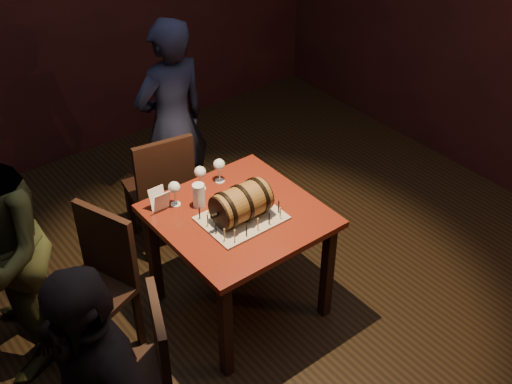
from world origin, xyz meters
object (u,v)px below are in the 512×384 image
(wine_glass_right, at_px, (219,166))
(chair_back, at_px, (162,187))
(pint_of_ale, at_px, (199,196))
(person_back, at_px, (172,124))
(chair_left_rear, at_px, (99,278))
(chair_left_front, at_px, (143,371))
(wine_glass_mid, at_px, (200,173))
(barrel_cake, at_px, (241,203))
(pub_table, at_px, (239,228))
(wine_glass_left, at_px, (174,188))

(wine_glass_right, relative_size, chair_back, 0.17)
(pint_of_ale, height_order, chair_back, chair_back)
(person_back, bearing_deg, chair_left_rear, 36.43)
(wine_glass_right, xyz_separation_m, chair_left_front, (-1.03, -0.80, -0.35))
(wine_glass_right, bearing_deg, chair_left_rear, -174.80)
(pint_of_ale, bearing_deg, wine_glass_right, 28.64)
(wine_glass_mid, bearing_deg, chair_left_front, -138.09)
(wine_glass_mid, distance_m, chair_left_front, 1.25)
(barrel_cake, height_order, chair_back, barrel_cake)
(wine_glass_mid, distance_m, chair_left_rear, 0.84)
(pint_of_ale, bearing_deg, person_back, 67.50)
(pub_table, distance_m, person_back, 1.11)
(wine_glass_mid, height_order, person_back, person_back)
(person_back, bearing_deg, wine_glass_left, 56.54)
(chair_left_rear, relative_size, chair_left_front, 1.00)
(wine_glass_left, bearing_deg, wine_glass_right, 5.91)
(barrel_cake, distance_m, pint_of_ale, 0.28)
(chair_back, height_order, chair_left_front, same)
(barrel_cake, xyz_separation_m, chair_back, (-0.04, 0.84, -0.34))
(pint_of_ale, xyz_separation_m, person_back, (0.37, 0.88, -0.05))
(pub_table, bearing_deg, pint_of_ale, 124.90)
(wine_glass_mid, bearing_deg, wine_glass_right, -1.89)
(wine_glass_left, relative_size, chair_back, 0.17)
(barrel_cake, bearing_deg, pub_table, 71.16)
(barrel_cake, bearing_deg, chair_back, 92.92)
(barrel_cake, relative_size, chair_left_front, 0.40)
(pint_of_ale, bearing_deg, chair_left_rear, 175.83)
(chair_left_front, bearing_deg, wine_glass_left, 48.00)
(chair_back, bearing_deg, person_back, 45.63)
(person_back, bearing_deg, chair_left_front, 50.64)
(wine_glass_mid, bearing_deg, chair_left_rear, -173.54)
(wine_glass_right, relative_size, chair_left_front, 0.17)
(pub_table, relative_size, pint_of_ale, 6.00)
(wine_glass_mid, relative_size, pint_of_ale, 1.07)
(pub_table, height_order, wine_glass_right, wine_glass_right)
(pub_table, height_order, pint_of_ale, pint_of_ale)
(chair_left_rear, height_order, person_back, person_back)
(pub_table, xyz_separation_m, person_back, (0.23, 1.08, 0.13))
(pub_table, height_order, wine_glass_mid, wine_glass_mid)
(wine_glass_right, distance_m, chair_back, 0.60)
(wine_glass_mid, relative_size, wine_glass_right, 1.00)
(wine_glass_right, xyz_separation_m, pint_of_ale, (-0.24, -0.13, -0.05))
(barrel_cake, bearing_deg, wine_glass_right, 72.65)
(wine_glass_left, relative_size, chair_left_rear, 0.17)
(chair_back, xyz_separation_m, chair_left_front, (-0.87, -1.25, 0.00))
(wine_glass_right, distance_m, chair_left_front, 1.35)
(person_back, bearing_deg, pub_table, 75.45)
(barrel_cake, distance_m, wine_glass_left, 0.41)
(wine_glass_left, height_order, wine_glass_mid, same)
(barrel_cake, relative_size, chair_back, 0.40)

